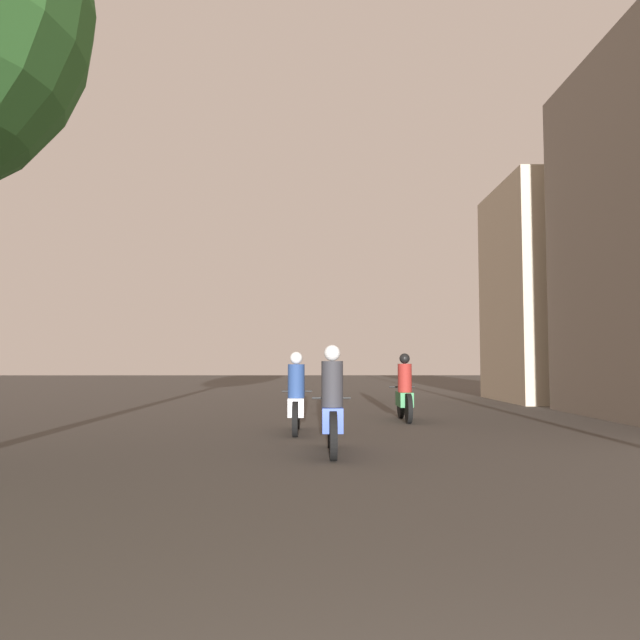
# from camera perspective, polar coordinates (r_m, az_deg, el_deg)

# --- Properties ---
(motorcycle_blue) EXTENTS (0.60, 1.94, 1.61)m
(motorcycle_blue) POSITION_cam_1_polar(r_m,az_deg,el_deg) (9.34, 1.12, -8.26)
(motorcycle_blue) COLOR black
(motorcycle_blue) RESTS_ON ground_plane
(motorcycle_silver) EXTENTS (0.60, 1.93, 1.55)m
(motorcycle_silver) POSITION_cam_1_polar(r_m,az_deg,el_deg) (12.05, -2.19, -7.34)
(motorcycle_silver) COLOR black
(motorcycle_silver) RESTS_ON ground_plane
(motorcycle_green) EXTENTS (0.60, 1.93, 1.55)m
(motorcycle_green) POSITION_cam_1_polar(r_m,az_deg,el_deg) (14.58, 7.73, -6.71)
(motorcycle_green) COLOR black
(motorcycle_green) RESTS_ON ground_plane
(building_right_far) EXTENTS (4.16, 5.12, 7.49)m
(building_right_far) POSITION_cam_1_polar(r_m,az_deg,el_deg) (23.24, 20.93, 2.33)
(building_right_far) COLOR beige
(building_right_far) RESTS_ON ground_plane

